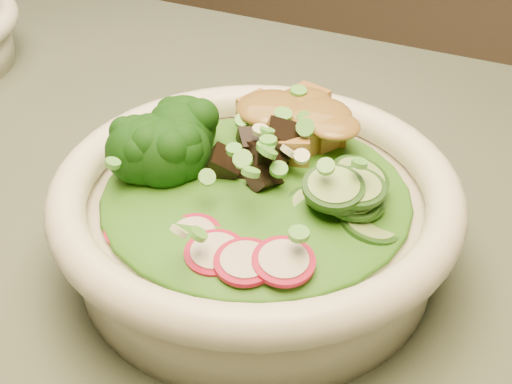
% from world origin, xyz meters
% --- Properties ---
extents(dining_table, '(1.20, 0.80, 0.75)m').
position_xyz_m(dining_table, '(0.00, 0.00, 0.64)').
color(dining_table, black).
rests_on(dining_table, ground).
extents(salad_bowl, '(0.28, 0.28, 0.08)m').
position_xyz_m(salad_bowl, '(0.01, -0.02, 0.79)').
color(salad_bowl, white).
rests_on(salad_bowl, dining_table).
extents(lettuce_bed, '(0.21, 0.21, 0.03)m').
position_xyz_m(lettuce_bed, '(0.01, -0.02, 0.81)').
color(lettuce_bed, '#1A5C13').
rests_on(lettuce_bed, salad_bowl).
extents(broccoli_florets, '(0.08, 0.07, 0.05)m').
position_xyz_m(broccoli_florets, '(-0.05, -0.02, 0.83)').
color(broccoli_florets, black).
rests_on(broccoli_florets, salad_bowl).
extents(radish_slices, '(0.11, 0.04, 0.02)m').
position_xyz_m(radish_slices, '(0.02, -0.08, 0.82)').
color(radish_slices, '#A10C2E').
rests_on(radish_slices, salad_bowl).
extents(cucumber_slices, '(0.07, 0.07, 0.04)m').
position_xyz_m(cucumber_slices, '(0.08, -0.01, 0.82)').
color(cucumber_slices, '#8CB162').
rests_on(cucumber_slices, salad_bowl).
extents(mushroom_heap, '(0.07, 0.07, 0.04)m').
position_xyz_m(mushroom_heap, '(0.01, -0.00, 0.83)').
color(mushroom_heap, black).
rests_on(mushroom_heap, salad_bowl).
extents(tofu_cubes, '(0.09, 0.06, 0.04)m').
position_xyz_m(tofu_cubes, '(0.01, 0.05, 0.82)').
color(tofu_cubes, olive).
rests_on(tofu_cubes, salad_bowl).
extents(peanut_sauce, '(0.07, 0.06, 0.02)m').
position_xyz_m(peanut_sauce, '(0.01, 0.05, 0.84)').
color(peanut_sauce, brown).
rests_on(peanut_sauce, tofu_cubes).
extents(scallion_garnish, '(0.20, 0.20, 0.03)m').
position_xyz_m(scallion_garnish, '(0.01, -0.02, 0.84)').
color(scallion_garnish, '#54AF3E').
rests_on(scallion_garnish, salad_bowl).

